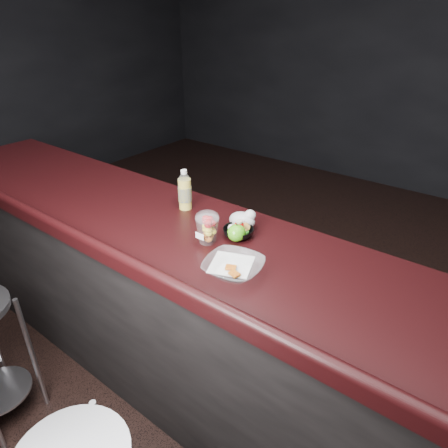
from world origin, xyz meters
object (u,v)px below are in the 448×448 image
(fruit_cup, at_px, (207,227))
(snack_bowl, at_px, (238,232))
(green_apple, at_px, (237,233))
(takeout_bowl, at_px, (234,267))
(lemonade_bottle, at_px, (185,193))

(fruit_cup, relative_size, snack_bowl, 0.92)
(green_apple, relative_size, takeout_bowl, 0.33)
(lemonade_bottle, bearing_deg, takeout_bowl, -30.42)
(snack_bowl, xyz_separation_m, takeout_bowl, (0.15, -0.24, 0.00))
(snack_bowl, bearing_deg, takeout_bowl, -57.90)
(fruit_cup, xyz_separation_m, snack_bowl, (0.08, 0.12, -0.05))
(lemonade_bottle, relative_size, takeout_bowl, 0.79)
(fruit_cup, relative_size, takeout_bowl, 0.57)
(lemonade_bottle, height_order, fruit_cup, lemonade_bottle)
(snack_bowl, distance_m, takeout_bowl, 0.28)
(fruit_cup, distance_m, green_apple, 0.13)
(green_apple, bearing_deg, takeout_bowl, -56.82)
(fruit_cup, xyz_separation_m, takeout_bowl, (0.23, -0.12, -0.05))
(green_apple, bearing_deg, lemonade_bottle, 165.19)
(lemonade_bottle, height_order, snack_bowl, lemonade_bottle)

